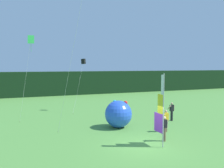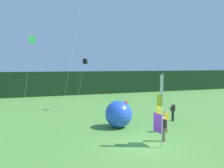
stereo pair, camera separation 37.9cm
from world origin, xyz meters
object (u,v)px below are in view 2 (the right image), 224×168
inflatable_balloon (119,114)px  person_far_left (166,120)px  banner_flag (160,112)px  person_mid_field (173,111)px  kite_green_diamond_2 (31,45)px  kite_black_box_1 (85,62)px  person_near_banner (164,128)px

inflatable_balloon → person_far_left: bearing=-41.7°
person_far_left → inflatable_balloon: size_ratio=0.76×
inflatable_balloon → banner_flag: bearing=-83.2°
person_mid_field → inflatable_balloon: inflatable_balloon is taller
person_far_left → kite_green_diamond_2: size_ratio=0.22×
kite_black_box_1 → person_far_left: bearing=-72.5°
person_far_left → inflatable_balloon: inflatable_balloon is taller
person_mid_field → kite_black_box_1: (-6.05, 7.95, 4.55)m
person_near_banner → person_far_left: 2.37m
kite_black_box_1 → kite_green_diamond_2: size_ratio=0.76×
inflatable_balloon → kite_green_diamond_2: 9.64m
person_mid_field → kite_green_diamond_2: 13.83m
banner_flag → inflatable_balloon: 5.27m
person_far_left → kite_green_diamond_2: bearing=142.7°
banner_flag → person_mid_field: (4.84, 5.51, -1.28)m
banner_flag → person_mid_field: 7.44m
person_near_banner → inflatable_balloon: inflatable_balloon is taller
kite_green_diamond_2 → person_far_left: bearing=-37.3°
banner_flag → person_far_left: 3.65m
person_far_left → kite_black_box_1: kite_black_box_1 is taller
banner_flag → kite_green_diamond_2: (-6.98, 9.61, 4.60)m
kite_green_diamond_2 → banner_flag: bearing=-54.0°
banner_flag → person_mid_field: size_ratio=2.70×
banner_flag → kite_black_box_1: kite_black_box_1 is taller
inflatable_balloon → kite_green_diamond_2: kite_green_diamond_2 is taller
banner_flag → person_near_banner: (0.78, 0.73, -1.29)m
person_mid_field → person_near_banner: bearing=-130.3°
banner_flag → kite_green_diamond_2: size_ratio=0.59×
banner_flag → person_mid_field: bearing=48.7°
person_near_banner → person_mid_field: size_ratio=0.99×
person_near_banner → kite_green_diamond_2: size_ratio=0.22×
inflatable_balloon → person_mid_field: bearing=4.0°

